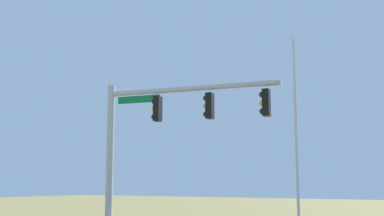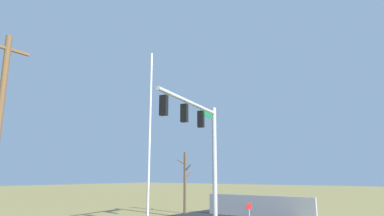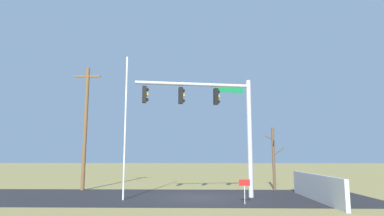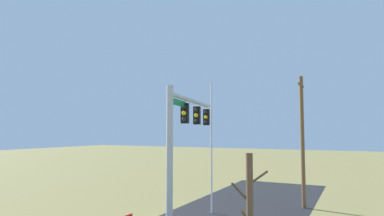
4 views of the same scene
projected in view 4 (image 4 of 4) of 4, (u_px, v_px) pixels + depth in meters
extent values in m
cube|color=#232326|center=(233.00, 216.00, 18.96)|extent=(28.00, 8.00, 0.01)
cylinder|color=#B2B5BA|center=(169.00, 170.00, 13.00)|extent=(0.28, 0.28, 6.93)
cylinder|color=#B2B5BA|center=(193.00, 101.00, 16.48)|extent=(6.73, 1.44, 0.20)
cube|color=#0F7238|center=(179.00, 103.00, 14.38)|extent=(1.78, 0.36, 0.28)
cube|color=black|center=(185.00, 113.00, 15.13)|extent=(0.30, 0.40, 0.96)
sphere|color=black|center=(184.00, 107.00, 15.01)|extent=(0.22, 0.22, 0.22)
sphere|color=yellow|center=(184.00, 113.00, 14.99)|extent=(0.22, 0.22, 0.22)
sphere|color=black|center=(184.00, 120.00, 14.96)|extent=(0.22, 0.22, 0.22)
cube|color=black|center=(197.00, 115.00, 17.15)|extent=(0.30, 0.40, 0.96)
sphere|color=black|center=(196.00, 110.00, 17.02)|extent=(0.22, 0.22, 0.22)
sphere|color=yellow|center=(196.00, 115.00, 17.00)|extent=(0.22, 0.22, 0.22)
sphere|color=black|center=(196.00, 121.00, 16.98)|extent=(0.22, 0.22, 0.22)
cube|color=black|center=(206.00, 117.00, 19.16)|extent=(0.30, 0.40, 0.96)
sphere|color=black|center=(206.00, 112.00, 19.04)|extent=(0.22, 0.22, 0.22)
sphere|color=yellow|center=(206.00, 117.00, 19.02)|extent=(0.22, 0.22, 0.22)
sphere|color=black|center=(206.00, 122.00, 19.00)|extent=(0.22, 0.22, 0.22)
cylinder|color=silver|center=(211.00, 147.00, 19.98)|extent=(0.10, 0.10, 8.08)
cylinder|color=brown|center=(302.00, 141.00, 21.36)|extent=(0.26, 0.26, 8.76)
cube|color=brown|center=(301.00, 85.00, 21.64)|extent=(1.90, 0.12, 0.12)
cylinder|color=brown|center=(259.00, 178.00, 9.28)|extent=(0.54, 0.47, 0.39)
cylinder|color=brown|center=(241.00, 193.00, 9.27)|extent=(0.12, 0.61, 0.55)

